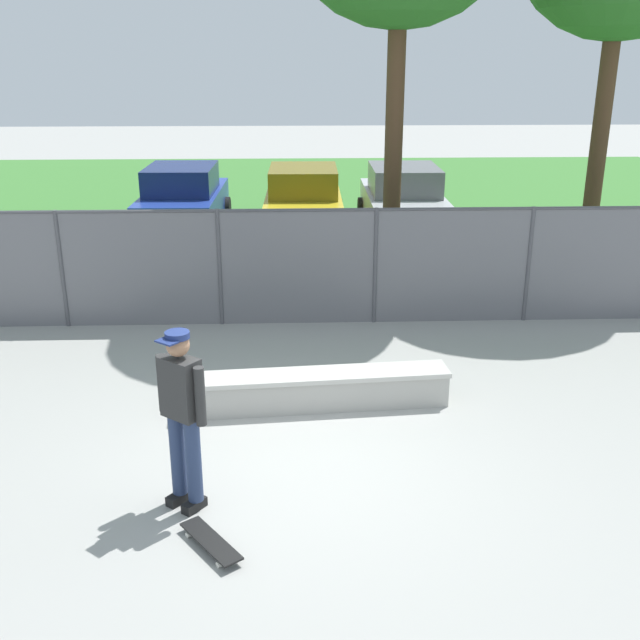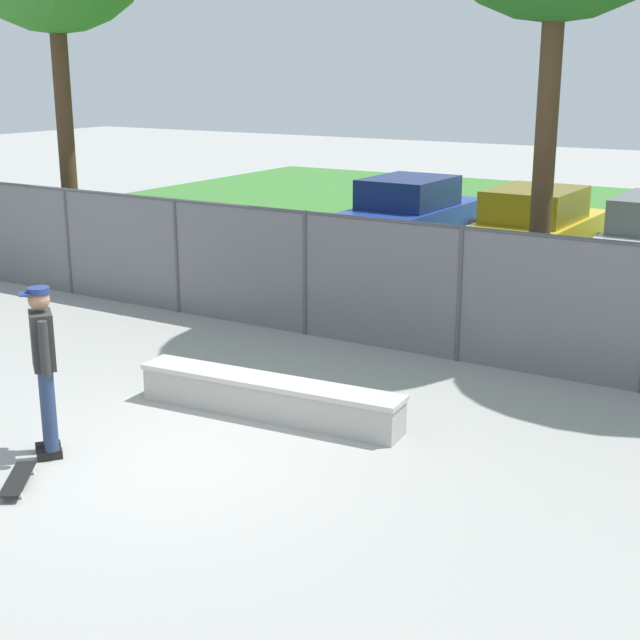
{
  "view_description": "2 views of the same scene",
  "coord_description": "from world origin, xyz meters",
  "px_view_note": "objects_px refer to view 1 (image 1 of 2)",
  "views": [
    {
      "loc": [
        -0.07,
        -7.09,
        4.24
      ],
      "look_at": [
        0.26,
        1.74,
        1.06
      ],
      "focal_mm": 41.75,
      "sensor_mm": 36.0,
      "label": 1
    },
    {
      "loc": [
        5.99,
        -6.87,
        4.01
      ],
      "look_at": [
        0.72,
        1.74,
        1.19
      ],
      "focal_mm": 51.18,
      "sensor_mm": 36.0,
      "label": 2
    }
  ],
  "objects_px": {
    "skateboarder": "(182,411)",
    "car_silver": "(403,199)",
    "car_yellow": "(303,201)",
    "car_blue": "(183,199)",
    "skateboard": "(211,541)",
    "concrete_ledge": "(317,390)"
  },
  "relations": [
    {
      "from": "skateboarder",
      "to": "car_silver",
      "type": "bearing_deg",
      "value": 72.08
    },
    {
      "from": "car_yellow",
      "to": "car_blue",
      "type": "bearing_deg",
      "value": 173.49
    },
    {
      "from": "car_silver",
      "to": "car_yellow",
      "type": "bearing_deg",
      "value": -177.92
    },
    {
      "from": "skateboarder",
      "to": "car_blue",
      "type": "xyz_separation_m",
      "value": [
        -1.62,
        11.98,
        -0.19
      ]
    },
    {
      "from": "car_blue",
      "to": "car_yellow",
      "type": "relative_size",
      "value": 1.0
    },
    {
      "from": "skateboard",
      "to": "car_silver",
      "type": "distance_m",
      "value": 12.94
    },
    {
      "from": "car_yellow",
      "to": "car_silver",
      "type": "height_order",
      "value": "same"
    },
    {
      "from": "car_blue",
      "to": "car_silver",
      "type": "bearing_deg",
      "value": -2.63
    },
    {
      "from": "car_yellow",
      "to": "skateboarder",
      "type": "bearing_deg",
      "value": -96.58
    },
    {
      "from": "skateboard",
      "to": "car_yellow",
      "type": "distance_m",
      "value": 12.41
    },
    {
      "from": "concrete_ledge",
      "to": "car_silver",
      "type": "distance_m",
      "value": 9.92
    },
    {
      "from": "car_blue",
      "to": "car_silver",
      "type": "relative_size",
      "value": 1.0
    },
    {
      "from": "car_blue",
      "to": "car_silver",
      "type": "height_order",
      "value": "same"
    },
    {
      "from": "concrete_ledge",
      "to": "car_blue",
      "type": "height_order",
      "value": "car_blue"
    },
    {
      "from": "car_blue",
      "to": "concrete_ledge",
      "type": "bearing_deg",
      "value": -73.22
    },
    {
      "from": "skateboarder",
      "to": "skateboard",
      "type": "xyz_separation_m",
      "value": [
        0.29,
        -0.71,
        -0.96
      ]
    },
    {
      "from": "skateboard",
      "to": "car_silver",
      "type": "height_order",
      "value": "car_silver"
    },
    {
      "from": "concrete_ledge",
      "to": "car_blue",
      "type": "relative_size",
      "value": 0.8
    },
    {
      "from": "concrete_ledge",
      "to": "skateboard",
      "type": "distance_m",
      "value": 3.03
    },
    {
      "from": "skateboard",
      "to": "car_blue",
      "type": "bearing_deg",
      "value": 98.58
    },
    {
      "from": "skateboarder",
      "to": "car_yellow",
      "type": "xyz_separation_m",
      "value": [
        1.34,
        11.64,
        -0.19
      ]
    },
    {
      "from": "concrete_ledge",
      "to": "skateboarder",
      "type": "xyz_separation_m",
      "value": [
        -1.35,
        -2.13,
        0.8
      ]
    }
  ]
}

